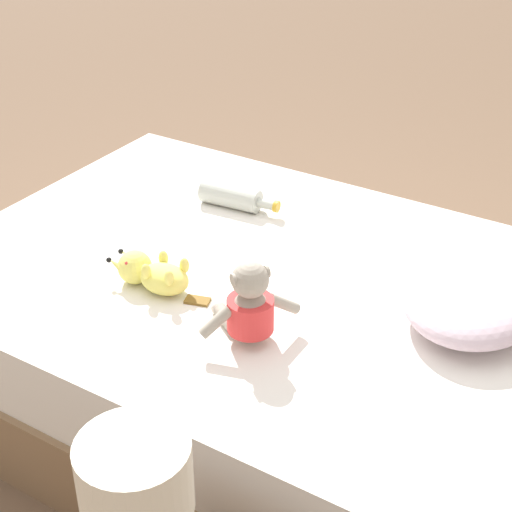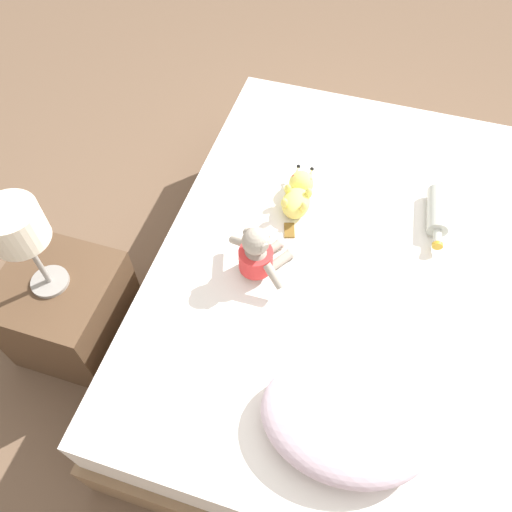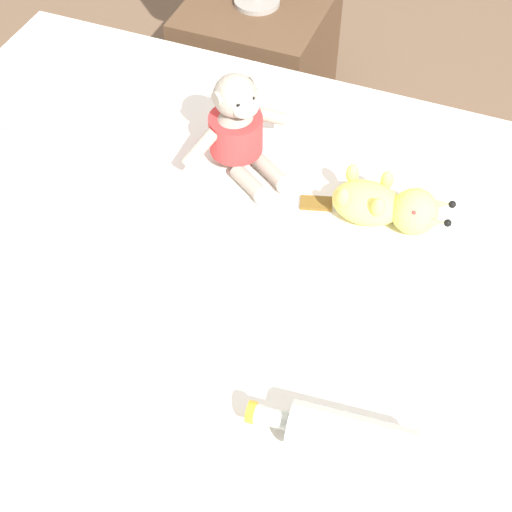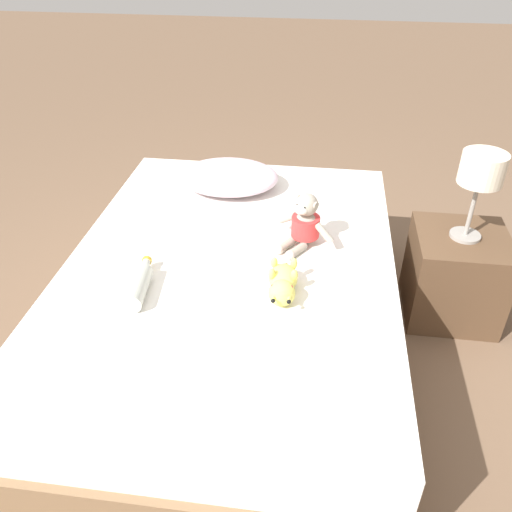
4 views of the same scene
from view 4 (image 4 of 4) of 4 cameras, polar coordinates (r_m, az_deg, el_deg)
ground_plane at (r=2.52m, az=-2.41°, el=-9.69°), size 16.00×16.00×0.00m
bed at (r=2.35m, az=-2.55°, el=-5.36°), size 1.39×1.93×0.50m
pillow at (r=2.71m, az=-2.97°, el=8.54°), size 0.52×0.40×0.13m
plush_monkey at (r=2.25m, az=5.23°, el=3.46°), size 0.26×0.25×0.24m
plush_yellow_creature at (r=1.98m, az=2.89°, el=-3.00°), size 0.12×0.33×0.10m
glass_bottle at (r=2.03m, az=-12.67°, el=-3.15°), size 0.10×0.29×0.08m
nightstand at (r=2.75m, az=20.66°, el=-1.94°), size 0.43×0.43×0.44m
bedside_lamp at (r=2.48m, az=23.19°, el=8.24°), size 0.19×0.19×0.41m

